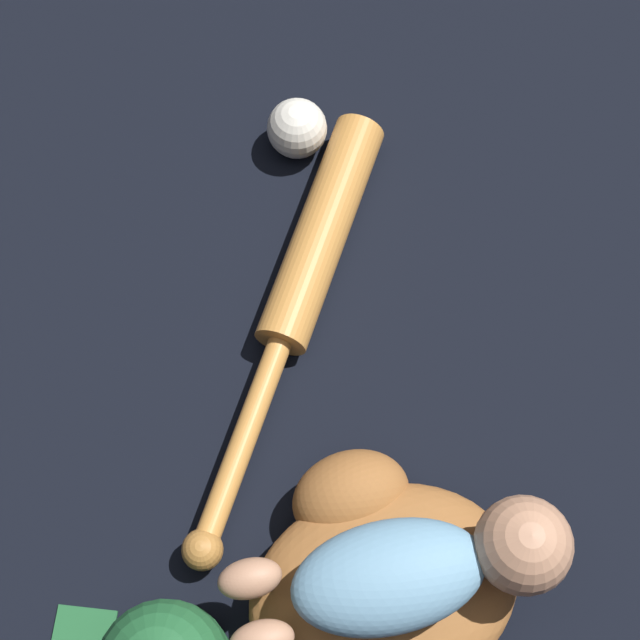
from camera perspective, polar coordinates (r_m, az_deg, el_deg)
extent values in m
plane|color=black|center=(1.17, 3.47, -14.11)|extent=(6.00, 6.00, 0.00)
ellipsoid|color=#935B2D|center=(1.12, 3.43, -14.23)|extent=(0.33, 0.28, 0.10)
ellipsoid|color=#935B2D|center=(1.14, 1.66, -9.41)|extent=(0.15, 0.13, 0.10)
ellipsoid|color=#6693B2|center=(1.04, 3.69, -13.51)|extent=(0.22, 0.17, 0.07)
sphere|color=tan|center=(1.05, 10.78, -11.72)|extent=(0.09, 0.09, 0.09)
ellipsoid|color=tan|center=(1.06, -3.77, -13.60)|extent=(0.07, 0.06, 0.04)
cylinder|color=#C6843D|center=(1.27, 0.10, 4.75)|extent=(0.28, 0.23, 0.06)
cylinder|color=#C6843D|center=(1.17, -4.14, -6.53)|extent=(0.21, 0.17, 0.03)
sphere|color=#A97034|center=(1.15, -6.29, -12.09)|extent=(0.04, 0.04, 0.04)
sphere|color=silver|center=(1.33, -1.23, 10.18)|extent=(0.07, 0.07, 0.07)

